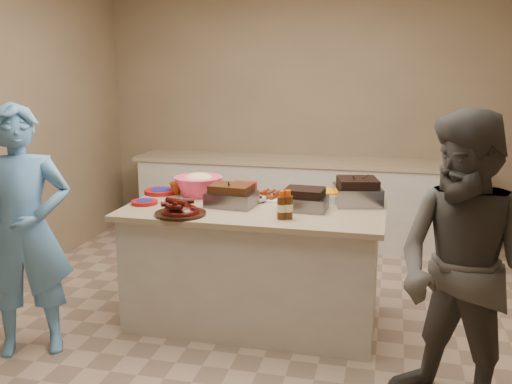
% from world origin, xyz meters
% --- Properties ---
extents(room, '(4.50, 5.00, 2.70)m').
position_xyz_m(room, '(0.00, 0.00, 0.00)').
color(room, '#8A7558').
rests_on(room, ground).
extents(back_counter, '(3.60, 0.64, 0.90)m').
position_xyz_m(back_counter, '(0.00, 2.20, 0.45)').
color(back_counter, beige).
rests_on(back_counter, ground).
extents(island, '(1.86, 0.98, 0.88)m').
position_xyz_m(island, '(-0.01, 0.13, 0.00)').
color(island, beige).
rests_on(island, ground).
extents(rib_platter, '(0.35, 0.35, 0.14)m').
position_xyz_m(rib_platter, '(-0.45, -0.20, 0.88)').
color(rib_platter, '#450A06').
rests_on(rib_platter, island).
extents(pulled_pork_tray, '(0.36, 0.29, 0.10)m').
position_xyz_m(pulled_pork_tray, '(-0.18, 0.12, 0.88)').
color(pulled_pork_tray, '#47230F').
rests_on(pulled_pork_tray, island).
extents(brisket_tray, '(0.33, 0.28, 0.09)m').
position_xyz_m(brisket_tray, '(0.35, 0.15, 0.88)').
color(brisket_tray, black).
rests_on(brisket_tray, island).
extents(roasting_pan, '(0.40, 0.40, 0.13)m').
position_xyz_m(roasting_pan, '(0.70, 0.40, 0.88)').
color(roasting_pan, gray).
rests_on(roasting_pan, island).
extents(coleslaw_bowl, '(0.38, 0.38, 0.26)m').
position_xyz_m(coleslaw_bowl, '(-0.52, 0.38, 0.88)').
color(coleslaw_bowl, '#FF3F6E').
rests_on(coleslaw_bowl, island).
extents(sausage_plate, '(0.35, 0.35, 0.05)m').
position_xyz_m(sausage_plate, '(0.09, 0.42, 0.88)').
color(sausage_plate, silver).
rests_on(sausage_plate, island).
extents(mac_cheese_dish, '(0.37, 0.30, 0.09)m').
position_xyz_m(mac_cheese_dish, '(0.56, 0.46, 0.88)').
color(mac_cheese_dish, orange).
rests_on(mac_cheese_dish, island).
extents(bbq_bottle_a, '(0.06, 0.06, 0.19)m').
position_xyz_m(bbq_bottle_a, '(0.24, -0.14, 0.88)').
color(bbq_bottle_a, '#3F1F0A').
rests_on(bbq_bottle_a, island).
extents(bbq_bottle_b, '(0.07, 0.07, 0.20)m').
position_xyz_m(bbq_bottle_b, '(0.28, -0.13, 0.88)').
color(bbq_bottle_b, '#3F1F0A').
rests_on(bbq_bottle_b, island).
extents(mustard_bottle, '(0.04, 0.04, 0.12)m').
position_xyz_m(mustard_bottle, '(-0.22, 0.18, 0.88)').
color(mustard_bottle, yellow).
rests_on(mustard_bottle, island).
extents(sauce_bowl, '(0.13, 0.04, 0.13)m').
position_xyz_m(sauce_bowl, '(-0.02, 0.28, 0.88)').
color(sauce_bowl, silver).
rests_on(sauce_bowl, island).
extents(plate_stack_large, '(0.26, 0.26, 0.03)m').
position_xyz_m(plate_stack_large, '(-0.84, 0.38, 0.88)').
color(plate_stack_large, maroon).
rests_on(plate_stack_large, island).
extents(plate_stack_small, '(0.19, 0.19, 0.03)m').
position_xyz_m(plate_stack_small, '(-0.82, 0.03, 0.88)').
color(plate_stack_small, maroon).
rests_on(plate_stack_small, island).
extents(plastic_cup, '(0.10, 0.10, 0.10)m').
position_xyz_m(plastic_cup, '(-0.71, 0.39, 0.88)').
color(plastic_cup, '#A7400F').
rests_on(plastic_cup, island).
extents(basket_stack, '(0.19, 0.14, 0.09)m').
position_xyz_m(basket_stack, '(-0.20, 0.52, 0.88)').
color(basket_stack, maroon).
rests_on(basket_stack, island).
extents(guest_blue, '(1.30, 1.75, 0.40)m').
position_xyz_m(guest_blue, '(-1.36, -0.65, 0.00)').
color(guest_blue, '#5D9DDB').
rests_on(guest_blue, ground).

